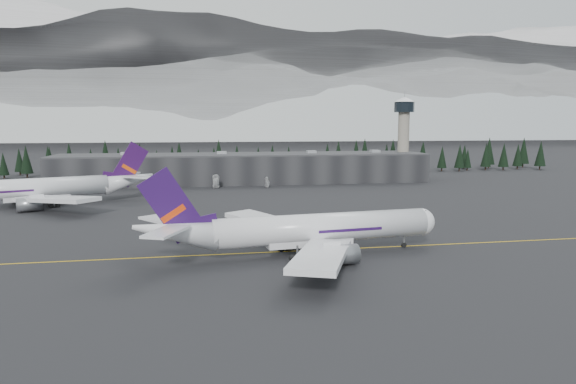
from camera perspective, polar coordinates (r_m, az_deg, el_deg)
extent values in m
plane|color=black|center=(105.05, 1.99, -6.26)|extent=(1400.00, 1400.00, 0.00)
cube|color=gold|center=(103.15, 2.23, -6.51)|extent=(400.00, 0.40, 0.02)
cube|color=black|center=(226.53, -4.83, 2.60)|extent=(160.00, 30.00, 12.00)
cube|color=#333335|center=(226.10, -4.85, 4.19)|extent=(160.00, 30.00, 0.60)
cylinder|color=gray|center=(247.66, 12.68, 5.17)|extent=(5.20, 5.20, 32.00)
cylinder|color=black|center=(247.65, 12.80, 9.16)|extent=(9.20, 9.20, 4.50)
cone|color=silver|center=(247.80, 12.82, 9.96)|extent=(10.00, 10.00, 2.00)
cube|color=black|center=(263.17, -5.63, 3.58)|extent=(360.00, 20.00, 15.00)
cylinder|color=silver|center=(99.80, 3.90, -3.98)|extent=(43.30, 10.25, 5.60)
sphere|color=silver|center=(109.11, 14.53, -3.22)|extent=(5.60, 5.60, 5.60)
cone|color=silver|center=(93.68, -12.40, -4.36)|extent=(16.20, 7.28, 8.11)
cube|color=silver|center=(111.91, -1.42, -3.50)|extent=(20.90, 25.83, 2.39)
cylinder|color=gray|center=(109.02, 2.15, -4.65)|extent=(6.42, 4.19, 3.55)
cube|color=silver|center=(85.00, 3.78, -7.02)|extent=(16.63, 27.07, 2.39)
cylinder|color=gray|center=(92.02, 5.94, -6.94)|extent=(6.42, 4.19, 3.55)
cube|color=#280F48|center=(92.81, -12.77, -1.49)|extent=(11.81, 1.75, 13.91)
cube|color=red|center=(93.04, -12.63, -2.34)|extent=(4.58, 1.02, 3.42)
cube|color=silver|center=(98.82, -13.75, -3.02)|extent=(9.46, 10.77, 0.47)
cube|color=silver|center=(87.82, -13.36, -4.30)|extent=(7.98, 11.09, 0.47)
cylinder|color=black|center=(107.98, 12.76, -5.30)|extent=(0.47, 0.47, 2.80)
cylinder|color=black|center=(102.46, -0.39, -5.80)|extent=(0.47, 0.47, 2.80)
cylinder|color=black|center=(94.65, 1.05, -6.91)|extent=(0.47, 0.47, 2.80)
cylinder|color=silver|center=(175.10, -27.17, 0.31)|extent=(46.63, 23.16, 6.22)
cone|color=silver|center=(180.12, -17.30, 1.27)|extent=(18.47, 12.13, 9.00)
cube|color=silver|center=(160.07, -24.43, -0.72)|extent=(27.43, 25.18, 2.66)
cylinder|color=gray|center=(165.27, -26.79, -1.24)|extent=(7.70, 6.12, 3.94)
cube|color=silver|center=(191.74, -25.70, 0.44)|extent=(11.57, 29.78, 2.66)
cylinder|color=gray|center=(185.76, -27.38, -0.40)|extent=(7.70, 6.12, 3.94)
cube|color=#2F0E44|center=(179.79, -17.21, 2.95)|extent=(12.41, 5.27, 15.43)
cube|color=#D2450C|center=(179.86, -17.25, 2.45)|extent=(4.91, 2.38, 3.80)
cube|color=silver|center=(174.54, -16.15, 1.60)|extent=(11.81, 10.75, 0.52)
cube|color=silver|center=(186.48, -17.19, 1.92)|extent=(6.31, 11.96, 0.52)
cylinder|color=black|center=(171.73, -24.55, -1.06)|extent=(0.52, 0.52, 3.11)
cylinder|color=black|center=(180.90, -24.93, -0.68)|extent=(0.52, 0.52, 3.11)
imported|color=#B8B9BB|center=(205.98, -8.02, 0.62)|extent=(3.41, 5.92, 1.55)
imported|color=#BEBEC0|center=(205.88, -2.30, 0.68)|extent=(4.77, 3.08, 1.51)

